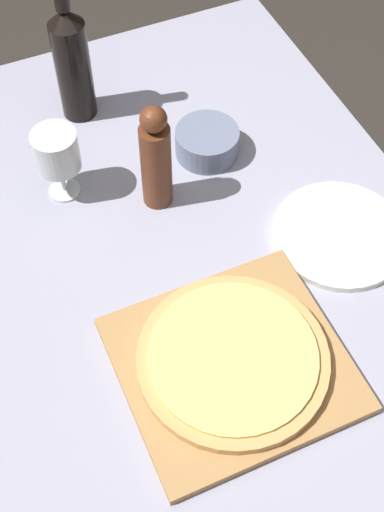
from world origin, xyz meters
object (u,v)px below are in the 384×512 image
Objects in this scene: pepper_mill at (156,159)px; small_bowl at (207,142)px; wine_bottle at (72,61)px; pizza at (233,358)px; wine_glass at (56,152)px.

pepper_mill is 1.82× the size of small_bowl.
wine_bottle is 2.63× the size of small_bowl.
pepper_mill is (0.06, -0.29, -0.02)m from wine_bottle.
wine_glass is at bearing 105.80° from pizza.
pizza is 1.34× the size of pepper_mill.
pepper_mill is at bearing -151.78° from small_bowl.
wine_bottle reaches higher than pizza.
pepper_mill is at bearing -78.41° from wine_bottle.
wine_bottle is at bearing 101.59° from pepper_mill.
wine_bottle is at bearing 63.58° from wine_glass.
pizza is 0.67m from wine_bottle.
pizza is at bearing -93.76° from pepper_mill.
pepper_mill is at bearing -29.78° from wine_glass.
small_bowl is (0.29, -0.02, -0.08)m from wine_glass.
pepper_mill is 0.17m from small_bowl.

